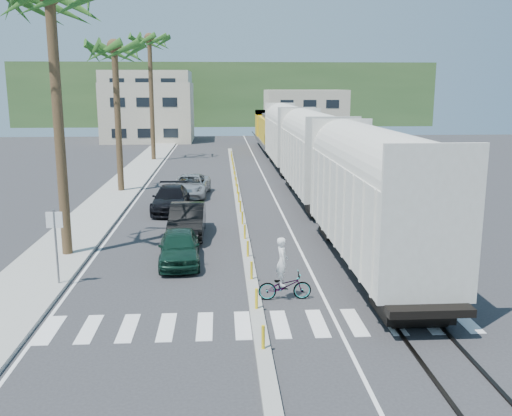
{
  "coord_description": "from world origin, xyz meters",
  "views": [
    {
      "loc": [
        -1.13,
        -18.91,
        7.4
      ],
      "look_at": [
        0.45,
        6.47,
        2.0
      ],
      "focal_mm": 40.0,
      "sensor_mm": 36.0,
      "label": 1
    }
  ],
  "objects": [
    {
      "name": "cyclist",
      "position": [
        1.06,
        0.18,
        0.74
      ],
      "size": [
        0.8,
        1.92,
        2.28
      ],
      "rotation": [
        0.0,
        0.0,
        1.59
      ],
      "color": "#9EA0A5",
      "rests_on": "ground"
    },
    {
      "name": "sidewalk",
      "position": [
        -8.5,
        25.0,
        0.07
      ],
      "size": [
        3.0,
        90.0,
        0.15
      ],
      "primitive_type": "cube",
      "color": "gray",
      "rests_on": "ground"
    },
    {
      "name": "crosswalk",
      "position": [
        0.0,
        -2.0,
        0.01
      ],
      "size": [
        14.0,
        2.2,
        0.01
      ],
      "primitive_type": "cube",
      "color": "silver",
      "rests_on": "ground"
    },
    {
      "name": "car_third",
      "position": [
        -4.19,
        15.29,
        0.76
      ],
      "size": [
        2.17,
        5.23,
        1.51
      ],
      "primitive_type": "imported",
      "rotation": [
        0.0,
        0.0,
        -0.0
      ],
      "color": "black",
      "rests_on": "ground"
    },
    {
      "name": "car_second",
      "position": [
        -2.85,
        9.31,
        0.81
      ],
      "size": [
        1.8,
        4.93,
        1.61
      ],
      "primitive_type": "imported",
      "rotation": [
        0.0,
        0.0,
        -0.01
      ],
      "color": "black",
      "rests_on": "ground"
    },
    {
      "name": "palm_trees",
      "position": [
        -8.1,
        22.7,
        10.81
      ],
      "size": [
        3.5,
        37.2,
        13.75
      ],
      "color": "brown",
      "rests_on": "ground"
    },
    {
      "name": "car_rear",
      "position": [
        -3.26,
        20.2,
        0.73
      ],
      "size": [
        3.28,
        5.66,
        1.47
      ],
      "primitive_type": "imported",
      "rotation": [
        0.0,
        0.0,
        -0.08
      ],
      "color": "#A2A5A7",
      "rests_on": "ground"
    },
    {
      "name": "ground",
      "position": [
        0.0,
        0.0,
        0.0
      ],
      "size": [
        140.0,
        140.0,
        0.0
      ],
      "primitive_type": "plane",
      "color": "#28282B",
      "rests_on": "ground"
    },
    {
      "name": "median",
      "position": [
        0.0,
        19.96,
        0.09
      ],
      "size": [
        0.45,
        60.0,
        0.85
      ],
      "color": "gray",
      "rests_on": "ground"
    },
    {
      "name": "freight_train",
      "position": [
        5.0,
        24.04,
        2.91
      ],
      "size": [
        3.0,
        60.94,
        5.85
      ],
      "color": "beige",
      "rests_on": "ground"
    },
    {
      "name": "rails",
      "position": [
        5.0,
        28.0,
        0.03
      ],
      "size": [
        1.56,
        100.0,
        0.06
      ],
      "color": "black",
      "rests_on": "ground"
    },
    {
      "name": "lane_markings",
      "position": [
        -2.15,
        25.0,
        0.0
      ],
      "size": [
        9.42,
        90.0,
        0.01
      ],
      "color": "silver",
      "rests_on": "ground"
    },
    {
      "name": "car_lead",
      "position": [
        -2.95,
        4.67,
        0.73
      ],
      "size": [
        2.22,
        4.46,
        1.45
      ],
      "primitive_type": "imported",
      "rotation": [
        0.0,
        0.0,
        0.06
      ],
      "color": "black",
      "rests_on": "ground"
    },
    {
      "name": "hillside",
      "position": [
        0.0,
        100.0,
        6.0
      ],
      "size": [
        80.0,
        20.0,
        12.0
      ],
      "primitive_type": "cube",
      "color": "#385628",
      "rests_on": "ground"
    },
    {
      "name": "buildings",
      "position": [
        -6.41,
        71.66,
        4.36
      ],
      "size": [
        38.0,
        27.0,
        10.0
      ],
      "color": "#B6AA91",
      "rests_on": "ground"
    },
    {
      "name": "street_sign",
      "position": [
        -7.3,
        2.0,
        1.97
      ],
      "size": [
        0.6,
        0.08,
        3.0
      ],
      "color": "slate",
      "rests_on": "ground"
    }
  ]
}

